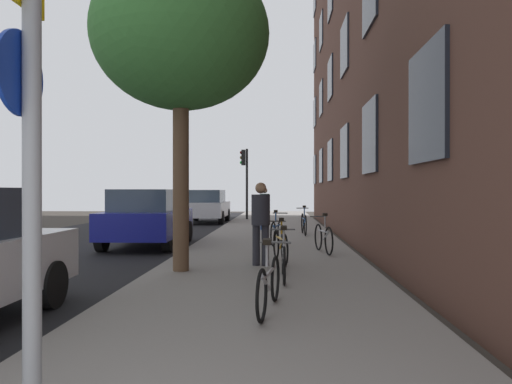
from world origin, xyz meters
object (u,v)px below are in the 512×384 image
at_px(bicycle_0, 269,283).
at_px(pedestrian_1, 265,206).
at_px(bicycle_2, 280,245).
at_px(bicycle_5, 304,223).
at_px(bicycle_3, 323,237).
at_px(bicycle_1, 284,259).
at_px(tree_near, 181,35).
at_px(car_1, 148,217).
at_px(sign_post, 28,108).
at_px(traffic_light, 245,171).
at_px(pedestrian_0, 261,218).
at_px(bicycle_4, 277,231).
at_px(car_2, 208,206).

relative_size(bicycle_0, pedestrian_1, 1.03).
height_order(bicycle_0, bicycle_2, bicycle_2).
bearing_deg(bicycle_5, bicycle_3, -87.30).
bearing_deg(bicycle_1, bicycle_3, 74.33).
bearing_deg(bicycle_1, tree_near, 156.57).
height_order(pedestrian_1, car_1, pedestrian_1).
relative_size(sign_post, car_1, 0.86).
height_order(bicycle_1, bicycle_2, bicycle_2).
relative_size(traffic_light, bicycle_5, 2.05).
height_order(traffic_light, car_1, traffic_light).
xyz_separation_m(traffic_light, pedestrian_0, (1.42, -15.33, -1.57)).
height_order(sign_post, tree_near, tree_near).
bearing_deg(traffic_light, tree_near, -90.10).
height_order(bicycle_1, bicycle_5, bicycle_5).
relative_size(tree_near, bicycle_0, 3.49).
bearing_deg(bicycle_4, pedestrian_1, 95.65).
relative_size(traffic_light, car_1, 0.89).
height_order(bicycle_2, car_1, car_1).
relative_size(sign_post, pedestrian_0, 2.16).
height_order(sign_post, bicycle_1, sign_post).
height_order(bicycle_3, pedestrian_0, pedestrian_0).
height_order(bicycle_4, pedestrian_1, pedestrian_1).
bearing_deg(bicycle_1, car_2, 103.03).
height_order(pedestrian_0, car_2, pedestrian_0).
relative_size(car_1, car_2, 0.99).
xyz_separation_m(tree_near, car_1, (-1.92, 4.68, -3.61)).
height_order(tree_near, bicycle_4, tree_near).
bearing_deg(bicycle_2, bicycle_5, 82.65).
bearing_deg(bicycle_4, bicycle_5, 73.31).
bearing_deg(bicycle_4, sign_post, -98.88).
distance_m(bicycle_4, pedestrian_1, 4.94).
height_order(traffic_light, pedestrian_1, traffic_light).
distance_m(bicycle_4, car_1, 3.69).
relative_size(bicycle_0, pedestrian_0, 1.00).
bearing_deg(pedestrian_1, bicycle_2, -85.98).
distance_m(bicycle_0, bicycle_4, 7.27).
distance_m(bicycle_3, bicycle_5, 4.70).
relative_size(bicycle_3, bicycle_5, 0.90).
distance_m(traffic_light, bicycle_2, 15.16).
height_order(traffic_light, bicycle_2, traffic_light).
bearing_deg(bicycle_3, bicycle_1, -105.67).
distance_m(bicycle_0, car_2, 18.07).
bearing_deg(bicycle_5, bicycle_1, -95.27).
bearing_deg(bicycle_2, sign_post, -103.74).
relative_size(bicycle_1, pedestrian_0, 0.98).
distance_m(pedestrian_0, car_1, 5.23).
height_order(tree_near, bicycle_3, tree_near).
bearing_deg(car_2, bicycle_4, -71.61).
xyz_separation_m(bicycle_0, bicycle_5, (0.95, 10.25, 0.04)).
bearing_deg(bicycle_1, bicycle_5, 84.73).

